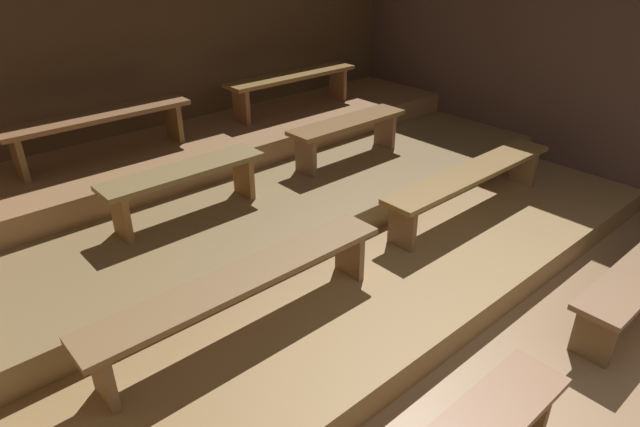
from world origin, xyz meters
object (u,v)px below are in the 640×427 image
Objects in this scene: bench_lower_right at (472,178)px; bench_upper_right at (293,81)px; bench_lower_left at (244,284)px; bench_middle_right at (348,129)px; bench_middle_left at (185,179)px; bench_upper_left at (100,123)px.

bench_lower_right is 2.41m from bench_upper_right.
bench_middle_right is at bearing 30.54° from bench_lower_left.
bench_middle_left is at bearing 180.00° from bench_middle_right.
bench_upper_left is (0.12, 2.37, 0.44)m from bench_lower_left.
bench_middle_left is at bearing -79.93° from bench_upper_left.
bench_lower_left is 3.35m from bench_upper_right.
bench_middle_left is at bearing -151.22° from bench_upper_right.
bench_upper_right is (2.33, 2.37, 0.44)m from bench_lower_left.
bench_middle_right is 2.31m from bench_upper_left.
bench_lower_left is 2.49m from bench_middle_right.
bench_lower_right is at bearing 0.00° from bench_lower_left.
bench_lower_right is 2.49m from bench_middle_left.
bench_middle_right is at bearing 104.19° from bench_lower_right.
bench_lower_left is at bearing -104.19° from bench_middle_left.
bench_upper_left reaches higher than bench_middle_left.
bench_middle_left is (-2.14, 1.26, 0.21)m from bench_lower_right.
bench_upper_right is (-0.12, 2.37, 0.44)m from bench_lower_right.
bench_upper_left is at bearing 151.22° from bench_middle_right.
bench_upper_left is 2.21m from bench_upper_right.
bench_upper_left is (-0.20, 1.11, 0.23)m from bench_middle_left.
bench_upper_right is at bearing 0.00° from bench_upper_left.
bench_upper_right reaches higher than bench_middle_right.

